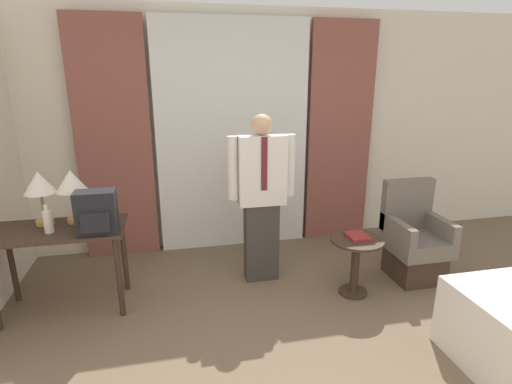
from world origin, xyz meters
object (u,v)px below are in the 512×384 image
(table_lamp_right, at_px, (71,184))
(bottle_near_edge, at_px, (48,221))
(armchair, at_px, (414,243))
(table_lamp_left, at_px, (39,185))
(backpack, at_px, (96,213))
(person, at_px, (261,194))
(book, at_px, (357,236))
(desk, at_px, (60,242))
(side_table, at_px, (356,257))

(table_lamp_right, xyz_separation_m, bottle_near_edge, (-0.17, -0.21, -0.25))
(armchair, bearing_deg, table_lamp_left, 175.71)
(bottle_near_edge, xyz_separation_m, backpack, (0.39, -0.10, 0.08))
(table_lamp_right, xyz_separation_m, armchair, (3.18, -0.26, -0.74))
(bottle_near_edge, height_order, person, person)
(table_lamp_left, distance_m, book, 2.80)
(table_lamp_left, relative_size, bottle_near_edge, 1.97)
(armchair, bearing_deg, desk, 177.86)
(desk, relative_size, book, 4.92)
(table_lamp_left, distance_m, table_lamp_right, 0.25)
(table_lamp_right, distance_m, book, 2.56)
(person, bearing_deg, table_lamp_left, -179.04)
(table_lamp_right, relative_size, book, 2.12)
(desk, bearing_deg, table_lamp_left, 133.12)
(backpack, bearing_deg, book, -3.22)
(table_lamp_right, xyz_separation_m, person, (1.67, 0.03, -0.21))
(person, height_order, side_table, person)
(table_lamp_left, height_order, person, person)
(desk, relative_size, bottle_near_edge, 4.57)
(backpack, height_order, book, backpack)
(person, xyz_separation_m, side_table, (0.78, -0.48, -0.51))
(table_lamp_left, relative_size, side_table, 0.84)
(bottle_near_edge, relative_size, side_table, 0.43)
(table_lamp_left, height_order, armchair, table_lamp_left)
(bottle_near_edge, bearing_deg, table_lamp_right, 51.37)
(bottle_near_edge, xyz_separation_m, book, (2.63, -0.22, -0.28))
(table_lamp_left, bearing_deg, book, -8.98)
(person, relative_size, side_table, 2.96)
(desk, height_order, side_table, desk)
(side_table, bearing_deg, person, 148.49)
(desk, relative_size, backpack, 3.06)
(table_lamp_left, height_order, table_lamp_right, same)
(bottle_near_edge, distance_m, side_table, 2.67)
(backpack, relative_size, book, 1.61)
(armchair, distance_m, side_table, 0.75)
(book, bearing_deg, table_lamp_left, 171.02)
(side_table, bearing_deg, armchair, 14.75)
(table_lamp_left, xyz_separation_m, backpack, (0.48, -0.30, -0.17))
(table_lamp_right, xyz_separation_m, backpack, (0.23, -0.30, -0.17))
(table_lamp_left, height_order, bottle_near_edge, table_lamp_left)
(bottle_near_edge, xyz_separation_m, person, (1.84, 0.24, 0.04))
(table_lamp_left, relative_size, backpack, 1.32)
(table_lamp_right, distance_m, backpack, 0.42)
(table_lamp_right, height_order, bottle_near_edge, table_lamp_right)
(table_lamp_right, relative_size, bottle_near_edge, 1.97)
(desk, relative_size, side_table, 1.94)
(backpack, distance_m, person, 1.48)
(side_table, bearing_deg, desk, 173.04)
(person, distance_m, side_table, 1.05)
(desk, height_order, person, person)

